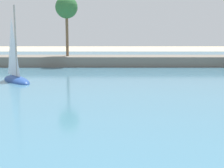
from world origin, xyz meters
TOP-DOWN VIEW (x-y plane):
  - sea at (0.00, 54.04)m, footprint 220.00×89.88m
  - palm_headland at (2.89, 58.96)m, footprint 102.17×6.34m
  - sailboat_near_shore at (-9.47, 40.81)m, footprint 5.72×6.76m

SIDE VIEW (x-z plane):
  - sea at x=0.00m, z-range 0.00..0.06m
  - sailboat_near_shore at x=-9.47m, z-range -4.02..5.94m
  - palm_headland at x=2.89m, z-range -3.77..9.44m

